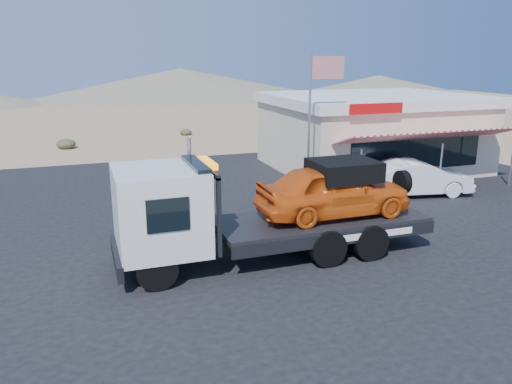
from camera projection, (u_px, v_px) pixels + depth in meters
ground at (232, 250)px, 15.65m from camera, size 120.00×120.00×0.00m
asphalt_lot at (260, 215)px, 19.02m from camera, size 32.00×24.00×0.02m
tow_truck at (268, 205)px, 14.60m from camera, size 9.26×2.75×3.10m
white_sedan at (417, 178)px, 21.54m from camera, size 4.86×2.48×1.53m
jerky_store at (371, 131)px, 26.66m from camera, size 10.40×9.97×3.90m
flagpole at (315, 109)px, 20.33m from camera, size 1.55×0.10×6.00m
distant_hills at (29, 89)px, 62.13m from camera, size 126.00×48.00×4.20m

